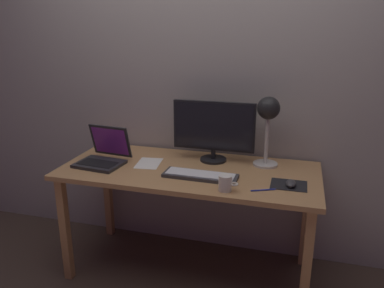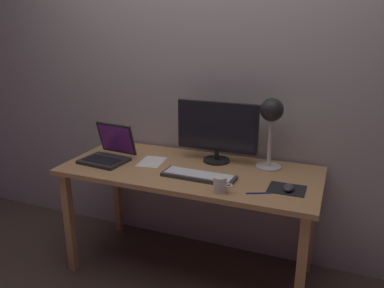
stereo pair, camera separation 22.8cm
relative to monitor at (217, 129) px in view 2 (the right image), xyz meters
name	(u,v)px [view 2 (the right image)]	position (x,y,z in m)	size (l,w,h in m)	color
ground_plane	(190,269)	(-0.11, -0.19, -0.96)	(4.80, 4.80, 0.00)	#47382D
back_wall	(212,71)	(-0.11, 0.21, 0.34)	(4.80, 0.06, 2.60)	#A8A099
desk	(190,180)	(-0.11, -0.19, -0.30)	(1.60, 0.70, 0.74)	tan
monitor	(217,129)	(0.00, 0.00, 0.00)	(0.54, 0.17, 0.40)	black
keyboard_main	(199,176)	(-0.01, -0.31, -0.21)	(0.44, 0.15, 0.03)	#38383A
laptop	(110,150)	(-0.67, -0.22, -0.15)	(0.31, 0.31, 0.23)	#28282B
desk_lamp	(271,118)	(0.34, 0.01, 0.10)	(0.16, 0.16, 0.44)	beige
mousepad	(287,189)	(0.50, -0.28, -0.22)	(0.20, 0.16, 0.00)	black
mouse	(289,187)	(0.51, -0.30, -0.20)	(0.06, 0.10, 0.03)	#38383A
coffee_mug	(220,184)	(0.17, -0.45, -0.18)	(0.11, 0.07, 0.09)	white
paper_sheet_near_mouse	(152,162)	(-0.39, -0.17, -0.22)	(0.15, 0.21, 0.00)	white
pen	(259,193)	(0.37, -0.40, -0.21)	(0.01, 0.01, 0.14)	#2633A5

